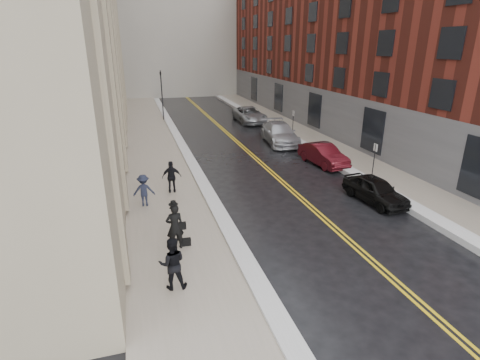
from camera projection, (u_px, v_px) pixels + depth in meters
ground at (313, 272)px, 13.52m from camera, size 160.00×160.00×0.00m
sidewalk_left at (155, 158)px, 26.77m from camera, size 4.00×64.00×0.15m
sidewalk_right at (325, 145)px, 30.27m from camera, size 3.00×64.00×0.15m
lane_stripe_a at (247, 152)px, 28.58m from camera, size 0.12×64.00×0.01m
lane_stripe_b at (250, 151)px, 28.64m from camera, size 0.12×64.00×0.01m
snow_ridge_left at (187, 155)px, 27.35m from camera, size 0.70×60.80×0.26m
snow_ridge_right at (304, 145)px, 29.77m from camera, size 0.85×60.80×0.30m
building_right at (377, 30)px, 35.73m from camera, size 14.00×50.00×18.00m
traffic_signal at (162, 92)px, 38.86m from camera, size 0.18×0.15×5.20m
parking_sign_near at (374, 158)px, 22.33m from camera, size 0.06×0.35×2.23m
parking_sign_far at (293, 121)px, 33.16m from camera, size 0.06×0.35×2.23m
car_black at (375, 190)px, 19.32m from camera, size 1.98×4.07×1.34m
car_maroon at (323, 155)px, 25.32m from camera, size 1.96×4.44×1.42m
car_silver_near at (280, 133)px, 30.81m from camera, size 2.92×5.91×1.65m
car_silver_far at (249, 115)px, 39.07m from camera, size 2.60×5.60×1.55m
pedestrian_main at (175, 227)px, 14.50m from camera, size 0.75×0.54×1.90m
pedestrian_a at (172, 263)px, 12.15m from camera, size 0.95×0.78×1.83m
pedestrian_b at (144, 190)px, 18.48m from camera, size 1.09×0.68×1.62m
pedestrian_c at (172, 177)px, 20.13m from camera, size 1.06×0.50×1.76m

